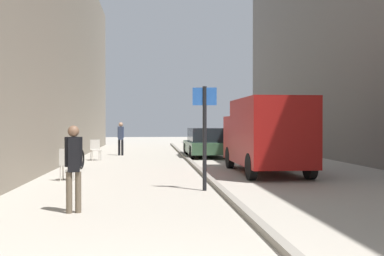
{
  "coord_description": "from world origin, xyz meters",
  "views": [
    {
      "loc": [
        -0.16,
        -2.96,
        1.67
      ],
      "look_at": [
        1.04,
        9.44,
        1.55
      ],
      "focal_mm": 41.02,
      "sensor_mm": 36.0,
      "label": 1
    }
  ],
  "objects_px": {
    "delivery_van": "(266,134)",
    "bicycle_leaning": "(78,160)",
    "street_sign_post": "(205,129)",
    "cafe_chair_by_doorway": "(68,162)",
    "pedestrian_mid_block": "(74,162)",
    "pedestrian_main_foreground": "(121,136)",
    "cafe_chair_near_window": "(95,148)",
    "parked_car": "(205,143)"
  },
  "relations": [
    {
      "from": "pedestrian_main_foreground",
      "to": "pedestrian_mid_block",
      "type": "height_order",
      "value": "pedestrian_main_foreground"
    },
    {
      "from": "cafe_chair_near_window",
      "to": "delivery_van",
      "type": "bearing_deg",
      "value": 118.45
    },
    {
      "from": "bicycle_leaning",
      "to": "cafe_chair_by_doorway",
      "type": "distance_m",
      "value": 2.79
    },
    {
      "from": "parked_car",
      "to": "cafe_chair_by_doorway",
      "type": "distance_m",
      "value": 10.19
    },
    {
      "from": "parked_car",
      "to": "cafe_chair_near_window",
      "type": "distance_m",
      "value": 5.48
    },
    {
      "from": "pedestrian_mid_block",
      "to": "bicycle_leaning",
      "type": "distance_m",
      "value": 7.66
    },
    {
      "from": "pedestrian_mid_block",
      "to": "cafe_chair_near_window",
      "type": "relative_size",
      "value": 1.74
    },
    {
      "from": "parked_car",
      "to": "bicycle_leaning",
      "type": "xyz_separation_m",
      "value": [
        -5.33,
        -5.99,
        -0.33
      ]
    },
    {
      "from": "parked_car",
      "to": "cafe_chair_by_doorway",
      "type": "xyz_separation_m",
      "value": [
        -5.17,
        -8.78,
        -0.17
      ]
    },
    {
      "from": "delivery_van",
      "to": "parked_car",
      "type": "relative_size",
      "value": 1.19
    },
    {
      "from": "parked_car",
      "to": "bicycle_leaning",
      "type": "height_order",
      "value": "parked_car"
    },
    {
      "from": "street_sign_post",
      "to": "parked_car",
      "type": "bearing_deg",
      "value": -87.81
    },
    {
      "from": "parked_car",
      "to": "cafe_chair_by_doorway",
      "type": "height_order",
      "value": "parked_car"
    },
    {
      "from": "pedestrian_mid_block",
      "to": "parked_car",
      "type": "relative_size",
      "value": 0.39
    },
    {
      "from": "pedestrian_main_foreground",
      "to": "delivery_van",
      "type": "bearing_deg",
      "value": 137.86
    },
    {
      "from": "parked_car",
      "to": "cafe_chair_near_window",
      "type": "bearing_deg",
      "value": -163.78
    },
    {
      "from": "pedestrian_mid_block",
      "to": "street_sign_post",
      "type": "bearing_deg",
      "value": 29.28
    },
    {
      "from": "cafe_chair_near_window",
      "to": "parked_car",
      "type": "bearing_deg",
      "value": 178.6
    },
    {
      "from": "pedestrian_main_foreground",
      "to": "pedestrian_mid_block",
      "type": "bearing_deg",
      "value": 107.08
    },
    {
      "from": "delivery_van",
      "to": "street_sign_post",
      "type": "bearing_deg",
      "value": -125.32
    },
    {
      "from": "delivery_van",
      "to": "bicycle_leaning",
      "type": "height_order",
      "value": "delivery_van"
    },
    {
      "from": "delivery_van",
      "to": "bicycle_leaning",
      "type": "relative_size",
      "value": 2.86
    },
    {
      "from": "pedestrian_mid_block",
      "to": "bicycle_leaning",
      "type": "xyz_separation_m",
      "value": [
        -1.14,
        7.56,
        -0.56
      ]
    },
    {
      "from": "bicycle_leaning",
      "to": "pedestrian_main_foreground",
      "type": "bearing_deg",
      "value": 87.68
    },
    {
      "from": "parked_car",
      "to": "pedestrian_mid_block",
      "type": "bearing_deg",
      "value": -108.11
    },
    {
      "from": "cafe_chair_near_window",
      "to": "bicycle_leaning",
      "type": "bearing_deg",
      "value": 70.17
    },
    {
      "from": "cafe_chair_by_doorway",
      "to": "bicycle_leaning",
      "type": "bearing_deg",
      "value": 93.44
    },
    {
      "from": "pedestrian_mid_block",
      "to": "parked_car",
      "type": "height_order",
      "value": "pedestrian_mid_block"
    },
    {
      "from": "pedestrian_main_foreground",
      "to": "cafe_chair_near_window",
      "type": "distance_m",
      "value": 3.19
    },
    {
      "from": "cafe_chair_by_doorway",
      "to": "pedestrian_mid_block",
      "type": "bearing_deg",
      "value": -78.3
    },
    {
      "from": "street_sign_post",
      "to": "cafe_chair_by_doorway",
      "type": "bearing_deg",
      "value": -21.89
    },
    {
      "from": "bicycle_leaning",
      "to": "cafe_chair_near_window",
      "type": "bearing_deg",
      "value": 94.43
    },
    {
      "from": "delivery_van",
      "to": "parked_car",
      "type": "height_order",
      "value": "delivery_van"
    },
    {
      "from": "pedestrian_main_foreground",
      "to": "parked_car",
      "type": "bearing_deg",
      "value": 178.63
    },
    {
      "from": "street_sign_post",
      "to": "pedestrian_main_foreground",
      "type": "bearing_deg",
      "value": -67.56
    },
    {
      "from": "delivery_van",
      "to": "street_sign_post",
      "type": "relative_size",
      "value": 1.94
    },
    {
      "from": "pedestrian_main_foreground",
      "to": "cafe_chair_near_window",
      "type": "bearing_deg",
      "value": 89.29
    },
    {
      "from": "delivery_van",
      "to": "cafe_chair_near_window",
      "type": "bearing_deg",
      "value": 137.11
    },
    {
      "from": "delivery_van",
      "to": "cafe_chair_by_doorway",
      "type": "distance_m",
      "value": 6.45
    },
    {
      "from": "pedestrian_main_foreground",
      "to": "cafe_chair_by_doorway",
      "type": "relative_size",
      "value": 1.85
    },
    {
      "from": "street_sign_post",
      "to": "bicycle_leaning",
      "type": "relative_size",
      "value": 1.47
    },
    {
      "from": "parked_car",
      "to": "cafe_chair_near_window",
      "type": "relative_size",
      "value": 4.5
    }
  ]
}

